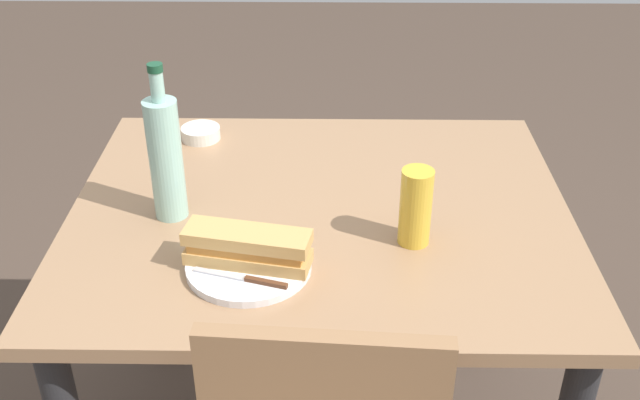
{
  "coord_description": "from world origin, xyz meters",
  "views": [
    {
      "loc": [
        -0.02,
        1.35,
        1.6
      ],
      "look_at": [
        0.0,
        0.0,
        0.78
      ],
      "focal_mm": 42.41,
      "sensor_mm": 36.0,
      "label": 1
    }
  ],
  "objects_px": {
    "plate_near": "(249,265)",
    "knife_near": "(246,279)",
    "beer_glass": "(416,207)",
    "baguette_sandwich_near": "(248,247)",
    "water_bottle": "(166,157)",
    "dining_table": "(320,255)",
    "olive_bowl": "(201,133)"
  },
  "relations": [
    {
      "from": "dining_table",
      "to": "olive_bowl",
      "type": "bearing_deg",
      "value": -47.05
    },
    {
      "from": "baguette_sandwich_near",
      "to": "beer_glass",
      "type": "distance_m",
      "value": 0.33
    },
    {
      "from": "dining_table",
      "to": "olive_bowl",
      "type": "height_order",
      "value": "olive_bowl"
    },
    {
      "from": "dining_table",
      "to": "plate_near",
      "type": "distance_m",
      "value": 0.28
    },
    {
      "from": "knife_near",
      "to": "plate_near",
      "type": "bearing_deg",
      "value": -89.21
    },
    {
      "from": "beer_glass",
      "to": "olive_bowl",
      "type": "bearing_deg",
      "value": -42.37
    },
    {
      "from": "plate_near",
      "to": "knife_near",
      "type": "height_order",
      "value": "knife_near"
    },
    {
      "from": "dining_table",
      "to": "baguette_sandwich_near",
      "type": "distance_m",
      "value": 0.3
    },
    {
      "from": "knife_near",
      "to": "water_bottle",
      "type": "height_order",
      "value": "water_bottle"
    },
    {
      "from": "baguette_sandwich_near",
      "to": "beer_glass",
      "type": "xyz_separation_m",
      "value": [
        -0.31,
        -0.09,
        0.03
      ]
    },
    {
      "from": "plate_near",
      "to": "water_bottle",
      "type": "distance_m",
      "value": 0.29
    },
    {
      "from": "plate_near",
      "to": "baguette_sandwich_near",
      "type": "bearing_deg",
      "value": -135.0
    },
    {
      "from": "plate_near",
      "to": "water_bottle",
      "type": "height_order",
      "value": "water_bottle"
    },
    {
      "from": "plate_near",
      "to": "knife_near",
      "type": "distance_m",
      "value": 0.06
    },
    {
      "from": "beer_glass",
      "to": "baguette_sandwich_near",
      "type": "bearing_deg",
      "value": 16.79
    },
    {
      "from": "olive_bowl",
      "to": "plate_near",
      "type": "bearing_deg",
      "value": 107.54
    },
    {
      "from": "baguette_sandwich_near",
      "to": "beer_glass",
      "type": "relative_size",
      "value": 1.53
    },
    {
      "from": "water_bottle",
      "to": "beer_glass",
      "type": "distance_m",
      "value": 0.5
    },
    {
      "from": "dining_table",
      "to": "plate_near",
      "type": "bearing_deg",
      "value": 58.94
    },
    {
      "from": "beer_glass",
      "to": "knife_near",
      "type": "bearing_deg",
      "value": 25.54
    },
    {
      "from": "dining_table",
      "to": "beer_glass",
      "type": "height_order",
      "value": "beer_glass"
    },
    {
      "from": "dining_table",
      "to": "olive_bowl",
      "type": "xyz_separation_m",
      "value": [
        0.3,
        -0.32,
        0.13
      ]
    },
    {
      "from": "beer_glass",
      "to": "olive_bowl",
      "type": "distance_m",
      "value": 0.66
    },
    {
      "from": "dining_table",
      "to": "knife_near",
      "type": "relative_size",
      "value": 5.96
    },
    {
      "from": "knife_near",
      "to": "olive_bowl",
      "type": "distance_m",
      "value": 0.61
    },
    {
      "from": "dining_table",
      "to": "water_bottle",
      "type": "xyz_separation_m",
      "value": [
        0.31,
        0.03,
        0.26
      ]
    },
    {
      "from": "baguette_sandwich_near",
      "to": "olive_bowl",
      "type": "distance_m",
      "value": 0.56
    },
    {
      "from": "baguette_sandwich_near",
      "to": "olive_bowl",
      "type": "height_order",
      "value": "baguette_sandwich_near"
    },
    {
      "from": "knife_near",
      "to": "beer_glass",
      "type": "relative_size",
      "value": 1.11
    },
    {
      "from": "dining_table",
      "to": "water_bottle",
      "type": "bearing_deg",
      "value": 5.45
    },
    {
      "from": "dining_table",
      "to": "baguette_sandwich_near",
      "type": "xyz_separation_m",
      "value": [
        0.13,
        0.21,
        0.17
      ]
    },
    {
      "from": "dining_table",
      "to": "beer_glass",
      "type": "relative_size",
      "value": 6.62
    }
  ]
}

